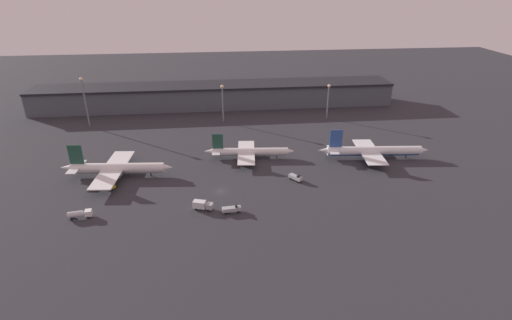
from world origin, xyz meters
TOP-DOWN VIEW (x-y plane):
  - ground at (0.00, 0.00)m, footprint 600.00×600.00m
  - terminal_building at (0.00, 107.78)m, footprint 216.64×23.06m
  - airplane_0 at (-41.53, 17.15)m, footprint 45.33×35.39m
  - airplane_1 at (13.33, 28.88)m, footprint 40.47×26.70m
  - airplane_2 at (68.05, 22.77)m, footprint 49.53×28.55m
  - service_vehicle_0 at (-47.58, -13.20)m, footprint 7.87×3.34m
  - service_vehicle_1 at (-6.74, -12.12)m, footprint 7.28×4.34m
  - service_vehicle_2 at (29.87, 5.64)m, footprint 5.25×5.94m
  - service_vehicle_3 at (3.36, -15.20)m, footprint 6.60×2.67m
  - service_vehicle_4 at (-43.27, 7.33)m, footprint 7.00×6.25m
  - lamp_post_0 at (-67.97, 77.65)m, footprint 1.80×1.80m
  - lamp_post_1 at (3.63, 77.65)m, footprint 1.80×1.80m
  - lamp_post_2 at (62.28, 77.65)m, footprint 1.80×1.80m

SIDE VIEW (x-z plane):
  - ground at x=0.00m, z-range 0.00..0.00m
  - service_vehicle_4 at x=-43.27m, z-range -0.07..2.64m
  - service_vehicle_2 at x=29.87m, z-range -0.08..2.76m
  - service_vehicle_3 at x=3.36m, z-range -0.07..2.79m
  - service_vehicle_0 at x=-47.58m, z-range 0.27..3.03m
  - service_vehicle_1 at x=-6.74m, z-range 0.20..3.43m
  - airplane_1 at x=13.33m, z-range -2.80..8.80m
  - airplane_2 at x=68.05m, z-range -3.31..10.30m
  - airplane_0 at x=-41.53m, z-range -3.35..10.44m
  - terminal_building at x=0.00m, z-range 0.05..14.03m
  - lamp_post_2 at x=62.28m, z-range 3.09..22.91m
  - lamp_post_1 at x=3.63m, z-range 3.18..24.27m
  - lamp_post_0 at x=-67.97m, z-range 3.50..30.46m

